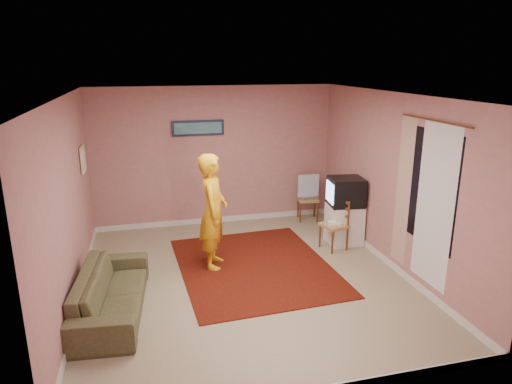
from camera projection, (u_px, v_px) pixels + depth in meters
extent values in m
plane|color=tan|center=(245.00, 279.00, 6.57)|extent=(5.00, 5.00, 0.00)
cube|color=#B17474|center=(215.00, 157.00, 8.53)|extent=(4.50, 0.02, 2.60)
cube|color=#B17474|center=(309.00, 272.00, 3.88)|extent=(4.50, 0.02, 2.60)
cube|color=#B17474|center=(68.00, 205.00, 5.67)|extent=(0.02, 5.00, 2.60)
cube|color=#B17474|center=(393.00, 182.00, 6.74)|extent=(0.02, 5.00, 2.60)
cube|color=white|center=(244.00, 95.00, 5.85)|extent=(4.50, 5.00, 0.02)
cube|color=silver|center=(217.00, 220.00, 8.87)|extent=(4.50, 0.02, 0.10)
cube|color=silver|center=(80.00, 295.00, 6.02)|extent=(0.02, 5.00, 0.10)
cube|color=silver|center=(385.00, 260.00, 7.08)|extent=(0.02, 5.00, 0.10)
cube|color=black|center=(430.00, 188.00, 5.85)|extent=(0.01, 1.10, 1.50)
cube|color=white|center=(434.00, 207.00, 5.77)|extent=(0.01, 0.75, 2.10)
cube|color=beige|center=(403.00, 192.00, 6.42)|extent=(0.01, 0.35, 2.10)
cylinder|color=#5E2E1C|center=(434.00, 120.00, 5.60)|extent=(0.02, 1.40, 0.02)
cube|color=#131B35|center=(198.00, 128.00, 8.28)|extent=(0.95, 0.03, 0.28)
cube|color=#2D537E|center=(198.00, 128.00, 8.26)|extent=(0.86, 0.01, 0.20)
cube|color=beige|center=(83.00, 159.00, 7.10)|extent=(0.03, 0.38, 0.42)
cube|color=silver|center=(84.00, 159.00, 7.11)|extent=(0.01, 0.30, 0.34)
cube|color=black|center=(255.00, 266.00, 6.97)|extent=(2.35, 2.87, 0.01)
cube|color=white|center=(344.00, 224.00, 7.78)|extent=(0.54, 0.49, 0.68)
cube|color=black|center=(346.00, 192.00, 7.62)|extent=(0.60, 0.55, 0.47)
cube|color=#8CB2F2|center=(330.00, 192.00, 7.59)|extent=(0.07, 0.40, 0.34)
cube|color=#A2834E|center=(308.00, 199.00, 8.92)|extent=(0.45, 0.44, 0.05)
cube|color=#5E2E1C|center=(308.00, 188.00, 8.85)|extent=(0.39, 0.11, 0.45)
cube|color=#B3B3B8|center=(308.00, 197.00, 8.90)|extent=(0.36, 0.28, 0.06)
cube|color=#8BA8E4|center=(308.00, 186.00, 8.84)|extent=(0.42, 0.05, 0.44)
cube|color=#A2834E|center=(334.00, 225.00, 7.52)|extent=(0.45, 0.47, 0.05)
cube|color=#5E2E1C|center=(335.00, 213.00, 7.46)|extent=(0.14, 0.38, 0.44)
cube|color=silver|center=(334.00, 223.00, 7.51)|extent=(0.24, 0.20, 0.04)
imported|color=brown|center=(111.00, 292.00, 5.63)|extent=(0.92, 1.97, 0.56)
imported|color=#EDA916|center=(213.00, 211.00, 6.77)|extent=(0.57, 0.72, 1.75)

